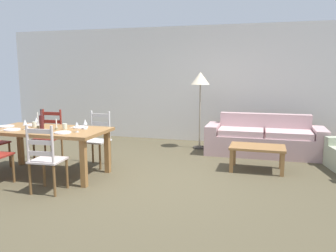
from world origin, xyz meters
The scene contains 27 objects.
ground_plane centered at (0.00, 0.00, -0.01)m, with size 9.60×9.60×0.02m, color #4D4430.
wall_far centered at (0.00, 3.30, 1.35)m, with size 9.60×0.16×2.70m, color silver.
dining_table centered at (-1.54, -0.14, 0.66)m, with size 1.90×0.96×0.75m.
dining_chair_near_right centered at (-1.06, -0.86, 0.48)m, with size 0.45×0.43×0.96m.
dining_chair_far_left centered at (-2.03, 0.58, 0.48)m, with size 0.44×0.42×0.96m.
dining_chair_far_right centered at (-1.06, 0.60, 0.48)m, with size 0.45×0.43×0.96m.
dinner_plate_near_left centered at (-1.99, -0.39, 0.76)m, with size 0.24×0.24×0.02m, color white.
fork_near_left centered at (-2.14, -0.39, 0.75)m, with size 0.02×0.17×0.01m, color silver.
dinner_plate_near_right centered at (-1.09, -0.39, 0.76)m, with size 0.24×0.24×0.02m, color white.
fork_near_right centered at (-1.24, -0.39, 0.75)m, with size 0.02×0.17×0.01m, color silver.
dinner_plate_far_left centered at (-1.99, 0.11, 0.76)m, with size 0.24×0.24×0.02m, color white.
fork_far_left centered at (-2.14, 0.11, 0.75)m, with size 0.02×0.17×0.01m, color silver.
dinner_plate_far_right centered at (-1.09, 0.11, 0.76)m, with size 0.24×0.24×0.02m, color white.
fork_far_right centered at (-1.24, 0.11, 0.75)m, with size 0.02×0.17×0.01m, color silver.
dinner_plate_head_west centered at (-2.32, -0.14, 0.76)m, with size 0.24×0.24×0.02m, color white.
wine_bottle centered at (-1.62, -0.17, 0.87)m, with size 0.07×0.07×0.32m.
wine_glass_near_left centered at (-1.84, -0.27, 0.86)m, with size 0.06×0.06×0.16m.
wine_glass_near_right centered at (-0.94, -0.26, 0.86)m, with size 0.06×0.06×0.16m.
wine_glass_far_left centered at (-1.84, -0.01, 0.86)m, with size 0.06×0.06×0.16m.
wine_glass_far_right centered at (-0.95, 0.01, 0.86)m, with size 0.06×0.06×0.16m.
coffee_cup_primary centered at (-1.26, -0.08, 0.80)m, with size 0.07×0.07×0.09m, color beige.
coffee_cup_secondary centered at (-1.86, -0.04, 0.80)m, with size 0.07×0.07×0.09m, color beige.
candle_tall centered at (-1.72, -0.12, 0.82)m, with size 0.05×0.05×0.26m.
candle_short centered at (-1.34, -0.18, 0.80)m, with size 0.05×0.05×0.18m.
couch centered at (1.77, 2.26, 0.29)m, with size 2.29×0.83×0.80m.
coffee_table centered at (1.67, 1.04, 0.36)m, with size 0.90×0.56×0.42m.
standing_lamp centered at (0.42, 2.44, 1.41)m, with size 0.40×0.40×1.64m.
Camera 1 is at (1.78, -4.72, 1.65)m, focal length 36.43 mm.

